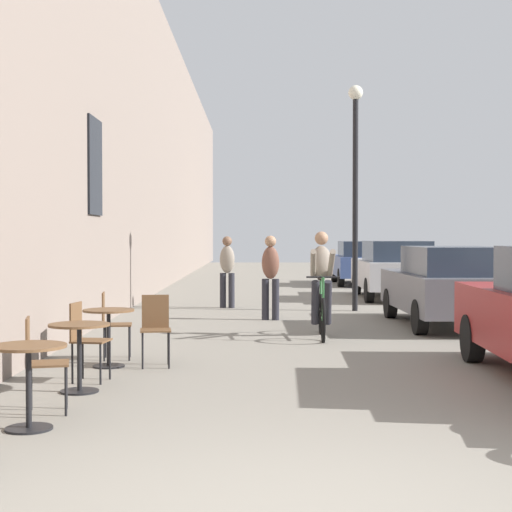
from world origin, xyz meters
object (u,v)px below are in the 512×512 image
Objects in this scene: cafe_table_near at (25,368)px; pedestrian_near at (267,273)px; cafe_table_mid at (76,343)px; parked_car_second at (444,285)px; cyclist_on_bicycle at (319,287)px; street_lamp at (352,168)px; pedestrian_mid at (224,268)px; parked_car_fourth at (358,262)px; cafe_chair_far_toward_street at (108,320)px; cafe_chair_near_toward_wall at (36,358)px; cafe_chair_far_toward_wall at (152,325)px; parked_car_third at (391,269)px; cafe_chair_mid_toward_street at (82,336)px; cafe_table_far at (105,325)px.

pedestrian_near is at bearing 75.87° from cafe_table_near.
parked_car_second is at bearing 48.76° from cafe_table_mid.
cyclist_on_bicycle is at bearing -73.10° from pedestrian_near.
cafe_table_near is at bearing -111.01° from street_lamp.
pedestrian_near is at bearing -70.20° from pedestrian_mid.
parked_car_fourth is at bearing 81.73° from street_lamp.
cafe_table_near is 6.87m from cyclist_on_bicycle.
cafe_chair_far_toward_street is 7.64m from pedestrian_mid.
pedestrian_near is (2.28, 8.14, 0.41)m from cafe_chair_near_toward_wall.
cafe_chair_near_toward_wall and cafe_chair_far_toward_wall have the same top height.
street_lamp reaches higher than cafe_chair_far_toward_wall.
cyclist_on_bicycle is at bearing 51.03° from cafe_chair_far_toward_wall.
parked_car_third is (5.44, 12.37, 0.26)m from cafe_table_mid.
cafe_table_far is (0.08, 1.00, 0.00)m from cafe_chair_mid_toward_street.
pedestrian_mid is (1.27, 9.13, 0.40)m from cafe_chair_mid_toward_street.
parked_car_fourth is at bearing 73.69° from cafe_table_mid.
cafe_chair_near_toward_wall is 0.22× the size of parked_car_fourth.
parked_car_fourth is at bearing 73.98° from cafe_chair_far_toward_wall.
parked_car_second reaches higher than cafe_chair_far_toward_street.
street_lamp is at bearing 64.95° from cafe_chair_far_toward_wall.
cafe_chair_far_toward_wall is (0.66, 3.30, -0.00)m from cafe_table_near.
parked_car_second is 0.99× the size of parked_car_fourth.
pedestrian_mid is at bearing -115.89° from parked_car_fourth.
cyclist_on_bicycle is (2.91, 2.96, 0.29)m from cafe_table_far.
pedestrian_near is at bearing -122.29° from parked_car_third.
cafe_chair_far_toward_wall is 0.55× the size of pedestrian_mid.
parked_car_fourth is at bearing 74.09° from cafe_chair_near_toward_wall.
cafe_table_near is 0.15× the size of street_lamp.
cafe_table_far is at bearing 88.59° from cafe_table_near.
cafe_chair_near_toward_wall is at bearing -105.21° from cafe_chair_far_toward_wall.
cafe_chair_far_toward_wall is at bearing -137.23° from parked_car_second.
street_lamp is at bearing 61.60° from cafe_table_far.
cafe_table_near is 0.17× the size of parked_car_fourth.
cafe_table_far is at bearing -116.77° from parked_car_third.
pedestrian_near is 6.18m from parked_car_third.
cafe_table_far is at bearing -118.40° from street_lamp.
parked_car_third reaches higher than cafe_table_mid.
cafe_chair_mid_toward_street is 0.55× the size of pedestrian_mid.
cafe_table_far is at bearing -107.77° from parked_car_fourth.
parked_car_second is at bearing 39.99° from cafe_table_far.
parked_car_fourth is (5.51, 19.33, 0.24)m from cafe_chair_near_toward_wall.
cafe_chair_mid_toward_street is at bearing -115.12° from parked_car_third.
parked_car_second is at bearing 31.92° from cyclist_on_bicycle.
cafe_chair_near_toward_wall is 8.47m from pedestrian_near.
cafe_chair_far_toward_wall is 0.22× the size of parked_car_fourth.
pedestrian_mid is 3.64m from street_lamp.
cafe_chair_near_toward_wall is 0.18× the size of street_lamp.
parked_car_second is at bearing 54.93° from cafe_table_near.
parked_car_third is at bearing 66.98° from street_lamp.
pedestrian_mid reaches higher than parked_car_third.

